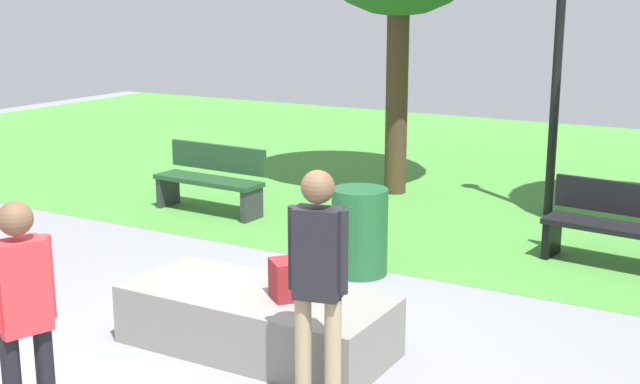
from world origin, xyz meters
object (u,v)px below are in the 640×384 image
at_px(skater_watching, 318,273).
at_px(park_bench_near_path, 211,177).
at_px(concrete_ledge, 257,320).
at_px(lamp_post, 559,36).
at_px(skater_performing_trick, 23,308).
at_px(backpack_on_ledge, 285,280).
at_px(trash_bin, 360,232).
at_px(park_bench_far_right, 621,224).

height_order(skater_watching, park_bench_near_path, skater_watching).
height_order(concrete_ledge, lamp_post, lamp_post).
height_order(skater_performing_trick, park_bench_near_path, skater_performing_trick).
height_order(park_bench_near_path, lamp_post, lamp_post).
bearing_deg(backpack_on_ledge, lamp_post, 124.40).
xyz_separation_m(skater_performing_trick, park_bench_near_path, (-2.70, 5.52, -0.49)).
relative_size(backpack_on_ledge, skater_watching, 0.18).
distance_m(backpack_on_ledge, trash_bin, 2.22).
bearing_deg(park_bench_far_right, concrete_ledge, -120.16).
relative_size(concrete_ledge, trash_bin, 2.45).
distance_m(skater_watching, park_bench_far_right, 4.66).
bearing_deg(lamp_post, park_bench_near_path, -152.02).
bearing_deg(lamp_post, concrete_ledge, -99.41).
distance_m(backpack_on_ledge, skater_watching, 1.04).
xyz_separation_m(backpack_on_ledge, lamp_post, (0.65, 5.63, 1.71)).
distance_m(lamp_post, trash_bin, 4.10).
height_order(park_bench_far_right, trash_bin, trash_bin).
bearing_deg(park_bench_far_right, skater_watching, -105.19).
relative_size(skater_performing_trick, lamp_post, 0.43).
xyz_separation_m(skater_performing_trick, trash_bin, (0.24, 4.20, -0.51)).
xyz_separation_m(concrete_ledge, trash_bin, (-0.15, 2.16, 0.21)).
xyz_separation_m(park_bench_near_path, park_bench_far_right, (5.29, 0.30, 0.00)).
distance_m(skater_watching, trash_bin, 3.12).
relative_size(park_bench_near_path, lamp_post, 0.42).
bearing_deg(trash_bin, lamp_post, 72.62).
bearing_deg(park_bench_far_right, backpack_on_ledge, -116.78).
relative_size(skater_watching, park_bench_far_right, 1.07).
height_order(backpack_on_ledge, park_bench_near_path, park_bench_near_path).
distance_m(concrete_ledge, lamp_post, 6.08).
bearing_deg(park_bench_near_path, lamp_post, 27.98).
relative_size(concrete_ledge, skater_performing_trick, 1.36).
bearing_deg(concrete_ledge, trash_bin, 94.01).
bearing_deg(skater_performing_trick, concrete_ledge, 79.01).
bearing_deg(trash_bin, skater_watching, -68.22).
height_order(backpack_on_ledge, skater_watching, skater_watching).
relative_size(lamp_post, trash_bin, 4.17).
distance_m(skater_watching, lamp_post, 6.45).
height_order(skater_performing_trick, skater_watching, skater_watching).
distance_m(concrete_ledge, park_bench_far_right, 4.38).
xyz_separation_m(skater_watching, lamp_post, (-0.05, 6.31, 1.34)).
distance_m(skater_performing_trick, park_bench_near_path, 6.16).
bearing_deg(skater_performing_trick, skater_watching, 44.44).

